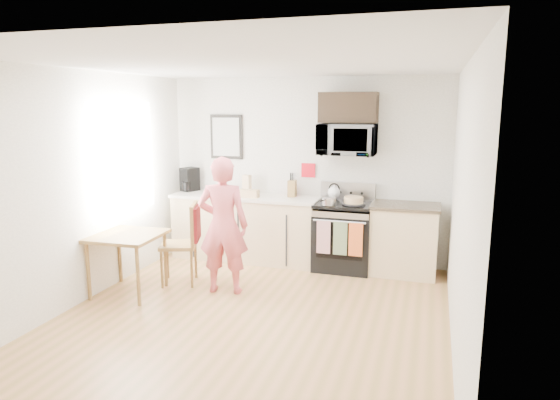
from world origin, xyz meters
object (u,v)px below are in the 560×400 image
(microwave, at_px, (347,140))
(cake, at_px, (354,201))
(range, at_px, (343,237))
(person, at_px, (223,226))
(chair, at_px, (190,232))
(dining_table, at_px, (127,241))

(microwave, relative_size, cake, 2.48)
(range, relative_size, person, 0.71)
(person, distance_m, cake, 1.80)
(person, bearing_deg, chair, -26.76)
(range, distance_m, chair, 2.08)
(person, bearing_deg, dining_table, 9.40)
(range, relative_size, microwave, 1.53)
(dining_table, xyz_separation_m, cake, (2.42, 1.56, 0.33))
(dining_table, height_order, chair, chair)
(range, bearing_deg, person, -133.30)
(dining_table, relative_size, cake, 2.53)
(dining_table, distance_m, cake, 2.90)
(chair, distance_m, cake, 2.16)
(range, relative_size, dining_table, 1.50)
(dining_table, height_order, cake, cake)
(person, distance_m, dining_table, 1.15)
(range, height_order, dining_table, range)
(dining_table, distance_m, chair, 0.76)
(microwave, distance_m, dining_table, 3.09)
(range, xyz_separation_m, person, (-1.21, -1.28, 0.38))
(cake, bearing_deg, person, -138.91)
(dining_table, bearing_deg, range, 36.07)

